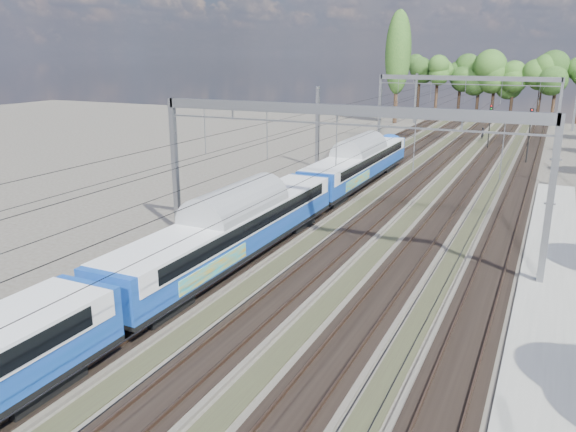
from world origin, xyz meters
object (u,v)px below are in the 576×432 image
at_px(signal_far, 530,129).
at_px(worker, 483,133).
at_px(emu_train, 232,222).
at_px(signal_near, 490,122).

bearing_deg(signal_far, worker, 135.71).
bearing_deg(emu_train, signal_far, 71.90).
bearing_deg(signal_far, emu_train, -83.26).
height_order(emu_train, signal_near, signal_near).
height_order(signal_near, signal_far, signal_far).
bearing_deg(signal_near, worker, 107.34).
distance_m(worker, signal_near, 10.15).
xyz_separation_m(emu_train, worker, (6.53, 58.48, -1.85)).
bearing_deg(signal_far, signal_near, 146.30).
relative_size(worker, signal_far, 0.27).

